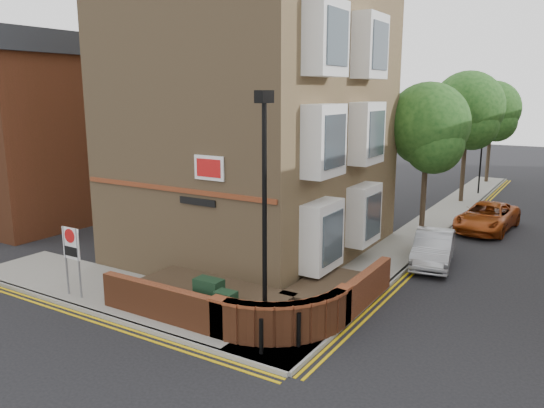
{
  "coord_description": "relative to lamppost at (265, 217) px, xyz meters",
  "views": [
    {
      "loc": [
        8.44,
        -9.6,
        6.4
      ],
      "look_at": [
        0.1,
        4.0,
        2.99
      ],
      "focal_mm": 35.0,
      "sensor_mm": 36.0,
      "label": 1
    }
  ],
  "objects": [
    {
      "name": "bollard_far",
      "position": [
        1.0,
        -0.0,
        -2.77
      ],
      "size": [
        0.11,
        0.11,
        0.9
      ],
      "primitive_type": "cylinder",
      "color": "black",
      "rests_on": "pavement_corner"
    },
    {
      "name": "silver_car_near",
      "position": [
        2.03,
        8.63,
        -2.71
      ],
      "size": [
        1.96,
        4.0,
        1.26
      ],
      "primitive_type": "imported",
      "rotation": [
        0.0,
        0.0,
        0.17
      ],
      "color": "#939599",
      "rests_on": "ground"
    },
    {
      "name": "kerb_side",
      "position": [
        -5.1,
        -1.2,
        -3.28
      ],
      "size": [
        13.0,
        0.15,
        0.12
      ],
      "primitive_type": "cube",
      "color": "gray",
      "rests_on": "ground"
    },
    {
      "name": "side_building",
      "position": [
        -16.6,
        6.8,
        1.2
      ],
      "size": [
        6.4,
        10.4,
        9.0
      ],
      "color": "brown",
      "rests_on": "ground"
    },
    {
      "name": "yellow_lines_main",
      "position": [
        1.65,
        14.8,
        -3.34
      ],
      "size": [
        0.28,
        32.0,
        0.01
      ],
      "primitive_type": "cube",
      "color": "gold",
      "rests_on": "ground"
    },
    {
      "name": "kerb_main_near",
      "position": [
        1.4,
        14.8,
        -3.28
      ],
      "size": [
        0.15,
        32.0,
        0.12
      ],
      "primitive_type": "cube",
      "color": "gray",
      "rests_on": "ground"
    },
    {
      "name": "tree_near",
      "position": [
        0.4,
        12.85,
        1.36
      ],
      "size": [
        3.64,
        3.65,
        6.7
      ],
      "color": "#382B1E",
      "rests_on": "pavement_main"
    },
    {
      "name": "pavement_main",
      "position": [
        0.4,
        14.8,
        -3.28
      ],
      "size": [
        2.0,
        32.0,
        0.12
      ],
      "primitive_type": "cube",
      "color": "gray",
      "rests_on": "ground"
    },
    {
      "name": "traffic_light_assembly",
      "position": [
        0.8,
        23.8,
        -0.56
      ],
      "size": [
        0.2,
        0.16,
        4.2
      ],
      "color": "black",
      "rests_on": "pavement_main"
    },
    {
      "name": "utility_cabinet_small",
      "position": [
        -1.1,
        -0.2,
        -2.67
      ],
      "size": [
        0.55,
        0.4,
        1.1
      ],
      "primitive_type": "cube",
      "color": "#15311B",
      "rests_on": "pavement_corner"
    },
    {
      "name": "red_car_main",
      "position": [
        2.83,
        14.99,
        -2.7
      ],
      "size": [
        2.52,
        4.78,
        1.28
      ],
      "primitive_type": "imported",
      "rotation": [
        0.0,
        0.0,
        -0.09
      ],
      "color": "#9E3E11",
      "rests_on": "ground"
    },
    {
      "name": "yellow_lines_side",
      "position": [
        -5.1,
        -1.45,
        -3.34
      ],
      "size": [
        13.0,
        0.28,
        0.01
      ],
      "primitive_type": "cube",
      "color": "gold",
      "rests_on": "ground"
    },
    {
      "name": "utility_cabinet_large",
      "position": [
        -1.9,
        0.1,
        -2.62
      ],
      "size": [
        0.8,
        0.45,
        1.2
      ],
      "primitive_type": "cube",
      "color": "#15311B",
      "rests_on": "pavement_corner"
    },
    {
      "name": "tree_far",
      "position": [
        0.4,
        28.85,
        1.57
      ],
      "size": [
        3.81,
        3.81,
        7.0
      ],
      "color": "#382B1E",
      "rests_on": "pavement_main"
    },
    {
      "name": "garden_wall",
      "position": [
        -1.6,
        1.3,
        -3.34
      ],
      "size": [
        6.8,
        6.0,
        1.2
      ],
      "primitive_type": null,
      "color": "brown",
      "rests_on": "ground"
    },
    {
      "name": "zone_sign",
      "position": [
        -6.6,
        -0.7,
        -1.7
      ],
      "size": [
        0.72,
        0.07,
        2.2
      ],
      "color": "slate",
      "rests_on": "pavement_corner"
    },
    {
      "name": "corner_building",
      "position": [
        -4.44,
        6.8,
        2.88
      ],
      "size": [
        8.95,
        10.4,
        13.6
      ],
      "color": "olive",
      "rests_on": "ground"
    },
    {
      "name": "ground",
      "position": [
        -1.6,
        -1.2,
        -3.34
      ],
      "size": [
        120.0,
        120.0,
        0.0
      ],
      "primitive_type": "plane",
      "color": "black",
      "rests_on": "ground"
    },
    {
      "name": "bollard_near",
      "position": [
        0.4,
        -0.8,
        -2.77
      ],
      "size": [
        0.11,
        0.11,
        0.9
      ],
      "primitive_type": "cylinder",
      "color": "black",
      "rests_on": "pavement_corner"
    },
    {
      "name": "pavement_corner",
      "position": [
        -5.1,
        0.3,
        -3.28
      ],
      "size": [
        13.0,
        3.0,
        0.12
      ],
      "primitive_type": "cube",
      "color": "gray",
      "rests_on": "ground"
    },
    {
      "name": "lamppost",
      "position": [
        0.0,
        0.0,
        0.0
      ],
      "size": [
        0.25,
        0.5,
        6.3
      ],
      "color": "black",
      "rests_on": "pavement_corner"
    },
    {
      "name": "tree_mid",
      "position": [
        0.4,
        20.85,
        1.85
      ],
      "size": [
        4.03,
        4.03,
        7.42
      ],
      "color": "#382B1E",
      "rests_on": "pavement_main"
    }
  ]
}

